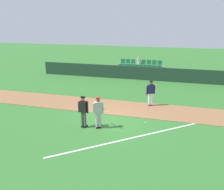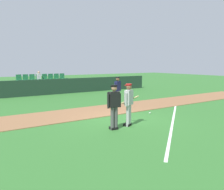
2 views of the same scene
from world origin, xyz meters
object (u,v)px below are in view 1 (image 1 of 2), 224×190
(batter_grey_jersey, at_px, (98,111))
(runner_navy_jersey, at_px, (150,92))
(baseball, at_px, (145,123))
(umpire_home_plate, at_px, (83,110))

(batter_grey_jersey, distance_m, runner_navy_jersey, 4.73)
(batter_grey_jersey, distance_m, baseball, 2.85)
(batter_grey_jersey, height_order, baseball, batter_grey_jersey)
(batter_grey_jersey, xyz_separation_m, baseball, (2.37, 1.29, -0.93))
(batter_grey_jersey, height_order, umpire_home_plate, same)
(baseball, bearing_deg, runner_navy_jersey, 91.71)
(batter_grey_jersey, bearing_deg, umpire_home_plate, -173.00)
(umpire_home_plate, bearing_deg, batter_grey_jersey, 7.00)
(batter_grey_jersey, relative_size, umpire_home_plate, 1.00)
(umpire_home_plate, bearing_deg, runner_navy_jersey, 54.01)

